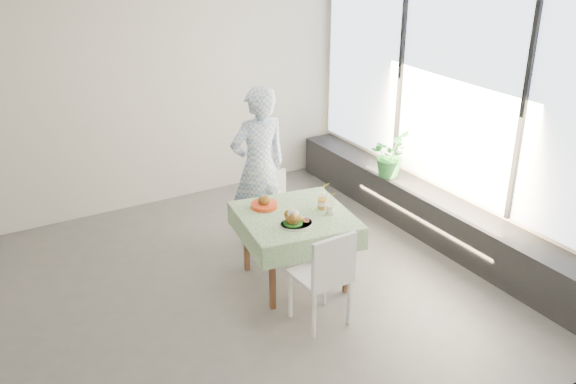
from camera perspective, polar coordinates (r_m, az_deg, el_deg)
floor at (r=6.23m, az=-7.20°, el=-9.84°), size 6.00×6.00×0.00m
wall_back at (r=7.85m, az=-15.19°, el=7.95°), size 6.00×0.02×2.80m
wall_front at (r=3.65m, az=7.95°, el=-10.30°), size 6.00×0.02×2.80m
wall_right at (r=7.20m, az=14.71°, el=6.61°), size 0.02×5.00×2.80m
window_pane at (r=7.11m, az=14.75°, el=8.50°), size 0.01×4.80×2.18m
window_ledge at (r=7.48m, az=12.71°, el=-2.03°), size 0.40×4.80×0.50m
cafe_table at (r=6.31m, az=0.62°, el=-4.29°), size 1.19×1.19×0.74m
chair_far at (r=7.01m, az=-0.88°, el=-3.11°), size 0.42×0.42×0.85m
chair_near at (r=5.80m, az=2.91°, el=-9.04°), size 0.46×0.46×0.94m
diner at (r=6.90m, az=-2.61°, el=2.21°), size 0.65×0.43×1.79m
main_dish at (r=5.95m, az=0.60°, el=-2.51°), size 0.32×0.32×0.17m
juice_cup_orange at (r=6.28m, az=3.08°, el=-0.91°), size 0.10×0.10×0.29m
juice_cup_lemonade at (r=6.18m, az=3.75°, el=-1.49°), size 0.09×0.09×0.25m
second_dish at (r=6.32m, az=-2.14°, el=-1.06°), size 0.27×0.27×0.13m
potted_plant at (r=7.73m, az=8.97°, el=3.29°), size 0.63×0.62×0.53m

